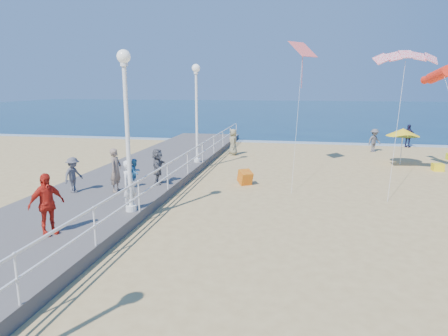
% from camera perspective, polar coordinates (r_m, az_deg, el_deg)
% --- Properties ---
extents(ground, '(160.00, 160.00, 0.00)m').
position_cam_1_polar(ground, '(13.06, 9.29, -9.08)').
color(ground, '#D5B56F').
rests_on(ground, ground).
extents(ocean, '(160.00, 90.00, 0.05)m').
position_cam_1_polar(ocean, '(77.36, 10.70, 8.16)').
color(ocean, '#0C2E49').
rests_on(ocean, ground).
extents(surf_line, '(160.00, 1.20, 0.04)m').
position_cam_1_polar(surf_line, '(33.04, 10.32, 3.60)').
color(surf_line, silver).
rests_on(surf_line, ground).
extents(boardwalk, '(5.00, 44.00, 0.40)m').
position_cam_1_polar(boardwalk, '(15.10, -20.60, -6.01)').
color(boardwalk, '#68635E').
rests_on(boardwalk, ground).
extents(railing, '(0.05, 42.00, 0.55)m').
position_cam_1_polar(railing, '(13.72, -12.12, -2.70)').
color(railing, white).
rests_on(railing, boardwalk).
extents(lamp_post_mid, '(0.44, 0.44, 5.32)m').
position_cam_1_polar(lamp_post_mid, '(13.46, -13.76, 7.37)').
color(lamp_post_mid, white).
rests_on(lamp_post_mid, boardwalk).
extents(lamp_post_far, '(0.44, 0.44, 5.32)m').
position_cam_1_polar(lamp_post_far, '(21.95, -3.95, 9.25)').
color(lamp_post_far, white).
rests_on(lamp_post_far, boardwalk).
extents(woman_holding_toddler, '(0.57, 0.72, 1.73)m').
position_cam_1_polar(woman_holding_toddler, '(13.94, -13.30, -2.45)').
color(woman_holding_toddler, white).
rests_on(woman_holding_toddler, boardwalk).
extents(toddler_held, '(0.45, 0.52, 0.92)m').
position_cam_1_polar(toddler_held, '(13.92, -12.57, -0.57)').
color(toddler_held, teal).
rests_on(toddler_held, boardwalk).
extents(spectator_2, '(0.71, 1.01, 1.42)m').
position_cam_1_polar(spectator_2, '(16.98, -20.73, -0.92)').
color(spectator_2, '#555459').
rests_on(spectator_2, boardwalk).
extents(spectator_3, '(0.88, 1.14, 1.80)m').
position_cam_1_polar(spectator_3, '(12.42, -24.03, -4.76)').
color(spectator_3, red).
rests_on(spectator_3, boardwalk).
extents(spectator_5, '(0.72, 1.49, 1.54)m').
position_cam_1_polar(spectator_5, '(17.46, -9.46, 0.23)').
color(spectator_5, '#5B5B60').
rests_on(spectator_5, boardwalk).
extents(spectator_6, '(0.43, 0.65, 1.75)m').
position_cam_1_polar(spectator_6, '(16.54, -15.19, -0.29)').
color(spectator_6, '#88705E').
rests_on(spectator_6, boardwalk).
extents(beach_walker_a, '(1.21, 1.10, 1.63)m').
position_cam_1_polar(beach_walker_a, '(29.90, 20.69, 3.71)').
color(beach_walker_a, '#58575C').
rests_on(beach_walker_a, ground).
extents(beach_walker_b, '(1.05, 0.98, 1.73)m').
position_cam_1_polar(beach_walker_b, '(33.05, 24.86, 4.17)').
color(beach_walker_b, '#1B1836').
rests_on(beach_walker_b, ground).
extents(beach_walker_c, '(0.75, 0.97, 1.75)m').
position_cam_1_polar(beach_walker_c, '(26.74, 1.31, 3.73)').
color(beach_walker_c, gray).
rests_on(beach_walker_c, ground).
extents(box_kite, '(0.84, 0.89, 0.74)m').
position_cam_1_polar(box_kite, '(18.79, 3.04, -1.53)').
color(box_kite, red).
rests_on(box_kite, ground).
extents(beach_umbrella, '(1.90, 1.90, 2.14)m').
position_cam_1_polar(beach_umbrella, '(25.65, 24.20, 4.68)').
color(beach_umbrella, white).
rests_on(beach_umbrella, ground).
extents(beach_chair_right, '(0.55, 0.55, 0.40)m').
position_cam_1_polar(beach_chair_right, '(24.82, 28.22, 0.10)').
color(beach_chair_right, yellow).
rests_on(beach_chair_right, ground).
extents(kite_parafoil, '(2.83, 0.94, 0.65)m').
position_cam_1_polar(kite_parafoil, '(20.89, 24.58, 14.57)').
color(kite_parafoil, red).
extents(kite_windsock, '(1.05, 2.91, 1.13)m').
position_cam_1_polar(kite_windsock, '(23.29, 28.36, 11.65)').
color(kite_windsock, red).
extents(kite_diamond_pink, '(1.59, 1.63, 0.83)m').
position_cam_1_polar(kite_diamond_pink, '(22.26, 11.21, 16.31)').
color(kite_diamond_pink, '#FF615D').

